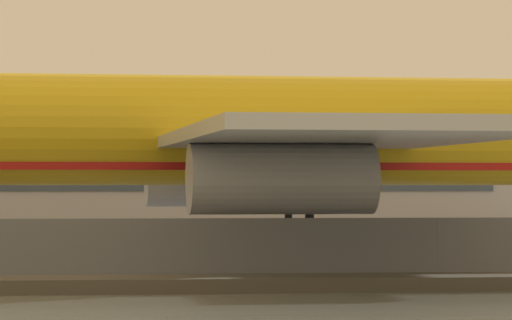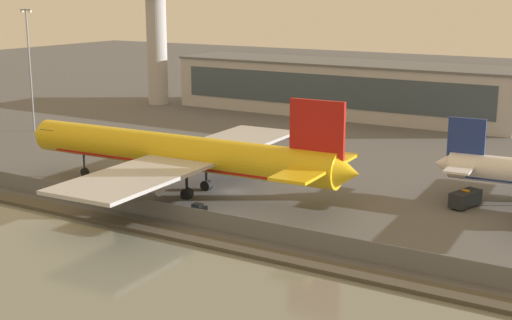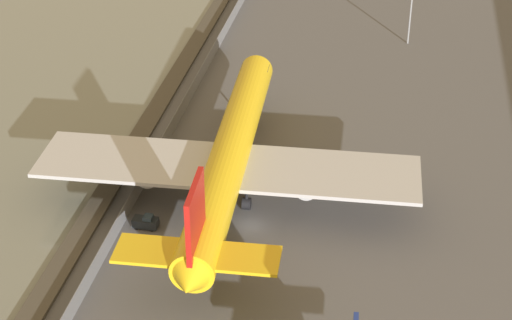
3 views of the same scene
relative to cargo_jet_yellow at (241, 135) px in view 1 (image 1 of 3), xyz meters
The scene contains 6 objects.
ground_plane 9.54m from the cargo_jet_yellow, 31.89° to the left, with size 500.00×500.00×0.00m, color #565659.
shoreline_seawall 18.61m from the cargo_jet_yellow, 69.02° to the right, with size 320.00×3.00×0.50m.
perimeter_fence 14.42m from the cargo_jet_yellow, 62.23° to the right, with size 280.00×0.10×2.40m.
cargo_jet_yellow is the anchor object (origin of this frame).
baggage_tug 13.80m from the cargo_jet_yellow, 44.69° to the right, with size 1.66×3.23×1.80m.
terminal_building 76.45m from the cargo_jet_yellow, 96.44° to the left, with size 84.75×18.32×12.85m.
Camera 1 is at (-13.15, -71.96, 3.67)m, focal length 105.00 mm.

